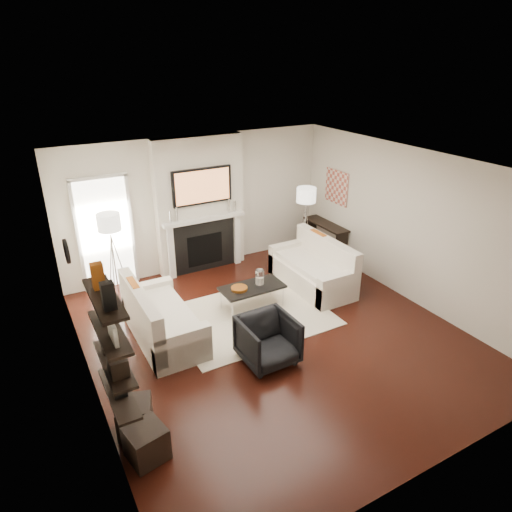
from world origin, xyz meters
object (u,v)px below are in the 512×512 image
ottoman_near (135,416)px  loveseat_right_base (311,276)px  loveseat_left_base (164,326)px  lamp_right_shade (306,195)px  armchair (268,338)px  lamp_left_shade (109,222)px  coffee_table (252,287)px

ottoman_near → loveseat_right_base: bearing=26.6°
loveseat_left_base → lamp_right_shade: 4.05m
armchair → lamp_left_shade: lamp_left_shade is taller
coffee_table → ottoman_near: bearing=-144.8°
lamp_left_shade → lamp_right_shade: bearing=-4.8°
coffee_table → armchair: 1.53m
lamp_left_shade → armchair: bearing=-64.6°
loveseat_left_base → loveseat_right_base: (3.02, 0.31, 0.00)m
coffee_table → lamp_left_shade: size_ratio=2.75×
loveseat_left_base → armchair: 1.72m
armchair → lamp_right_shade: bearing=46.7°
lamp_left_shade → loveseat_left_base: bearing=-79.8°
loveseat_right_base → lamp_left_shade: lamp_left_shade is taller
loveseat_right_base → ottoman_near: size_ratio=4.50×
coffee_table → armchair: armchair is taller
lamp_left_shade → ottoman_near: size_ratio=1.00×
loveseat_left_base → lamp_left_shade: size_ratio=4.50×
coffee_table → loveseat_left_base: bearing=-174.9°
loveseat_left_base → coffee_table: size_ratio=1.64×
coffee_table → ottoman_near: size_ratio=2.75×
coffee_table → ottoman_near: coffee_table is taller
loveseat_right_base → lamp_right_shade: 1.74m
loveseat_right_base → lamp_left_shade: size_ratio=4.50×
armchair → ottoman_near: armchair is taller
armchair → ottoman_near: size_ratio=1.93×
loveseat_right_base → lamp_left_shade: bearing=157.1°
loveseat_left_base → lamp_left_shade: (-0.31, 1.72, 1.24)m
loveseat_left_base → coffee_table: 1.66m
loveseat_left_base → loveseat_right_base: same height
lamp_left_shade → ottoman_near: (-0.62, -3.38, -1.25)m
coffee_table → armchair: size_ratio=1.42×
loveseat_right_base → lamp_right_shade: size_ratio=4.50×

